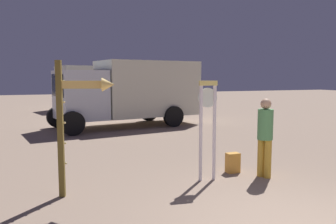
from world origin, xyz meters
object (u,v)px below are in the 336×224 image
Objects in this scene: arrow_sign at (78,110)px; person_near_clock at (265,134)px; backpack at (233,163)px; box_truck_far at (103,85)px; standing_clock at (208,120)px; box_truck_near at (132,90)px.

arrow_sign is 3.93m from person_near_clock.
person_near_clock is 3.81× the size of backpack.
box_truck_far is (-0.02, 16.73, 1.35)m from backpack.
standing_clock is at bearing 168.68° from person_near_clock.
person_near_clock is at bearing -88.45° from box_truck_far.
standing_clock is 4.66× the size of backpack.
box_truck_far is at bearing 91.55° from person_near_clock.
box_truck_near is (-0.71, 8.54, 0.61)m from person_near_clock.
standing_clock is 1.22× the size of person_near_clock.
box_truck_near reaches higher than arrow_sign.
person_near_clock is at bearing -51.22° from backpack.
arrow_sign is 17.43m from box_truck_far.
box_truck_near reaches higher than standing_clock.
box_truck_near is at bearing 69.22° from arrow_sign.
box_truck_near is at bearing -91.58° from box_truck_far.
backpack is (3.43, 0.37, -1.37)m from arrow_sign.
box_truck_far is at bearing 88.42° from box_truck_near.
person_near_clock reaches higher than backpack.
box_truck_near is at bearing 94.76° from person_near_clock.
box_truck_near is (-0.26, 7.98, 1.35)m from backpack.
person_near_clock is 8.59m from box_truck_near.
arrow_sign is 1.44× the size of person_near_clock.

